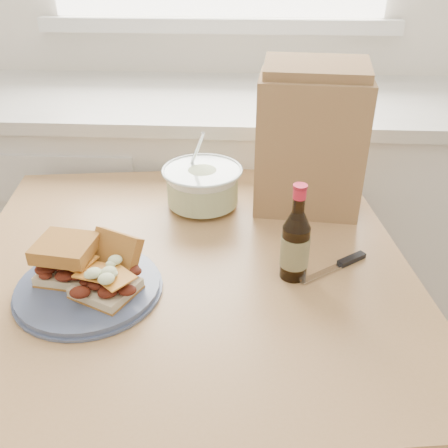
# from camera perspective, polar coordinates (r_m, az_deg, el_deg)

# --- Properties ---
(cabinet_run) EXTENTS (2.50, 0.64, 0.94)m
(cabinet_run) POSITION_cam_1_polar(r_m,az_deg,el_deg) (1.94, -1.11, 1.21)
(cabinet_run) COLOR silver
(cabinet_run) RESTS_ON ground
(dining_table) EXTENTS (1.07, 1.07, 0.80)m
(dining_table) POSITION_cam_1_polar(r_m,az_deg,el_deg) (1.17, -3.88, -8.98)
(dining_table) COLOR tan
(dining_table) RESTS_ON ground
(plate) EXTENTS (0.29, 0.29, 0.02)m
(plate) POSITION_cam_1_polar(r_m,az_deg,el_deg) (1.04, -15.21, -7.04)
(plate) COLOR #475474
(plate) RESTS_ON dining_table
(sandwich_left) EXTENTS (0.12, 0.12, 0.08)m
(sandwich_left) POSITION_cam_1_polar(r_m,az_deg,el_deg) (1.05, -17.47, -3.81)
(sandwich_left) COLOR beige
(sandwich_left) RESTS_ON plate
(sandwich_right) EXTENTS (0.14, 0.19, 0.09)m
(sandwich_right) POSITION_cam_1_polar(r_m,az_deg,el_deg) (1.01, -13.07, -5.44)
(sandwich_right) COLOR beige
(sandwich_right) RESTS_ON plate
(coleslaw_bowl) EXTENTS (0.21, 0.21, 0.21)m
(coleslaw_bowl) POSITION_cam_1_polar(r_m,az_deg,el_deg) (1.29, -2.46, 4.14)
(coleslaw_bowl) COLOR white
(coleslaw_bowl) RESTS_ON dining_table
(beer_bottle) EXTENTS (0.06, 0.06, 0.21)m
(beer_bottle) POSITION_cam_1_polar(r_m,az_deg,el_deg) (1.02, 8.16, -2.23)
(beer_bottle) COLOR black
(beer_bottle) RESTS_ON dining_table
(knife) EXTENTS (0.16, 0.12, 0.01)m
(knife) POSITION_cam_1_polar(r_m,az_deg,el_deg) (1.11, 13.55, -4.33)
(knife) COLOR silver
(knife) RESTS_ON dining_table
(paper_bag) EXTENTS (0.27, 0.19, 0.34)m
(paper_bag) POSITION_cam_1_polar(r_m,az_deg,el_deg) (1.26, 9.78, 8.88)
(paper_bag) COLOR #99774A
(paper_bag) RESTS_ON dining_table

